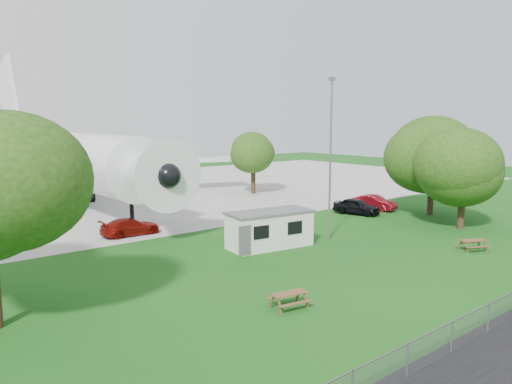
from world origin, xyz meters
TOP-DOWN VIEW (x-y plane):
  - ground at (0.00, 0.00)m, footprint 160.00×160.00m
  - concrete_apron at (0.00, 38.00)m, footprint 120.00×46.00m
  - airliner at (-2.00, 35.86)m, footprint 46.36×47.73m
  - site_cabin at (3.32, 7.43)m, footprint 6.91×3.55m
  - picnic_west at (-3.67, -2.00)m, footprint 2.04×1.79m
  - picnic_east at (13.57, -2.39)m, footprint 2.28×2.14m
  - fence at (0.00, -9.50)m, footprint 58.00×0.04m
  - lamp_mast at (8.20, 6.20)m, footprint 0.16×0.16m
  - tree_east_front at (19.69, 1.84)m, footprint 8.16×8.16m
  - tree_east_back at (23.28, 6.87)m, footprint 8.38×8.38m
  - tree_far_apron at (18.78, 28.26)m, footprint 5.89×5.89m
  - car_ne_hatch at (17.93, 11.47)m, footprint 2.95×4.80m
  - car_ne_sedan at (21.25, 11.92)m, footprint 2.34×4.66m
  - car_apron_van at (-2.83, 17.11)m, footprint 4.74×2.03m

SIDE VIEW (x-z plane):
  - ground at x=0.00m, z-range 0.00..0.00m
  - picnic_west at x=-3.67m, z-range -0.38..0.38m
  - picnic_east at x=13.57m, z-range -0.38..0.38m
  - fence at x=0.00m, z-range -0.65..0.65m
  - concrete_apron at x=0.00m, z-range 0.00..0.03m
  - car_apron_van at x=-2.83m, z-range 0.00..1.36m
  - car_ne_sedan at x=21.25m, z-range 0.00..1.47m
  - car_ne_hatch at x=17.93m, z-range 0.00..1.52m
  - site_cabin at x=3.32m, z-range 0.00..2.62m
  - tree_east_front at x=19.69m, z-range 0.48..9.62m
  - tree_far_apron at x=18.78m, z-range 1.08..9.17m
  - airliner at x=-2.00m, z-range -3.57..14.11m
  - tree_east_back at x=23.28m, z-range 0.75..10.65m
  - lamp_mast at x=8.20m, z-range 0.00..12.00m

